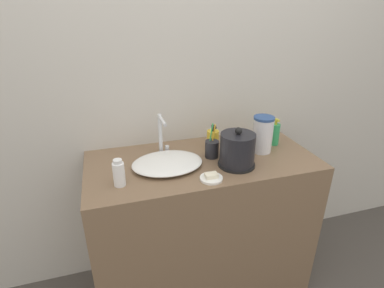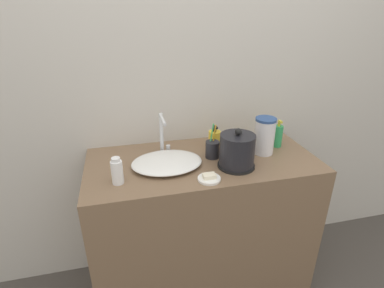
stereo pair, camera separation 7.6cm
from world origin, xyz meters
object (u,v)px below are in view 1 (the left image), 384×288
object	(u,v)px
mouthwash_bottle	(213,139)
toothbrush_cup	(212,149)
lotion_bottle	(275,134)
shampoo_bottle	(119,173)
electric_kettle	(237,151)
water_pitcher	(263,134)
faucet	(162,133)

from	to	relation	value
mouthwash_bottle	toothbrush_cup	bearing A→B (deg)	-112.29
lotion_bottle	shampoo_bottle	bearing A→B (deg)	-167.77
electric_kettle	toothbrush_cup	size ratio (longest dim) A/B	1.11
water_pitcher	mouthwash_bottle	bearing A→B (deg)	151.69
faucet	mouthwash_bottle	bearing A→B (deg)	2.33
lotion_bottle	mouthwash_bottle	world-z (taller)	lotion_bottle
faucet	shampoo_bottle	world-z (taller)	faucet
shampoo_bottle	mouthwash_bottle	bearing A→B (deg)	25.93
electric_kettle	water_pitcher	size ratio (longest dim) A/B	1.02
mouthwash_bottle	water_pitcher	world-z (taller)	water_pitcher
electric_kettle	water_pitcher	world-z (taller)	electric_kettle
faucet	toothbrush_cup	bearing A→B (deg)	-23.01
lotion_bottle	mouthwash_bottle	xyz separation A→B (m)	(-0.37, 0.07, -0.01)
lotion_bottle	water_pitcher	bearing A→B (deg)	-152.42
faucet	lotion_bottle	xyz separation A→B (m)	(0.67, -0.06, -0.07)
faucet	electric_kettle	bearing A→B (deg)	-34.45
toothbrush_cup	shampoo_bottle	distance (m)	0.53
toothbrush_cup	water_pitcher	bearing A→B (deg)	-2.50
electric_kettle	lotion_bottle	distance (m)	0.37
lotion_bottle	water_pitcher	size ratio (longest dim) A/B	0.79
shampoo_bottle	water_pitcher	size ratio (longest dim) A/B	0.64
mouthwash_bottle	water_pitcher	distance (m)	0.29
toothbrush_cup	mouthwash_bottle	world-z (taller)	toothbrush_cup
faucet	mouthwash_bottle	distance (m)	0.31
electric_kettle	faucet	bearing A→B (deg)	145.55
water_pitcher	faucet	bearing A→B (deg)	167.62
lotion_bottle	shampoo_bottle	xyz separation A→B (m)	(-0.93, -0.20, -0.00)
toothbrush_cup	mouthwash_bottle	bearing A→B (deg)	67.71
faucet	shampoo_bottle	size ratio (longest dim) A/B	1.74
shampoo_bottle	mouthwash_bottle	distance (m)	0.62
faucet	water_pitcher	xyz separation A→B (m)	(0.55, -0.12, -0.03)
mouthwash_bottle	electric_kettle	bearing A→B (deg)	-80.63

